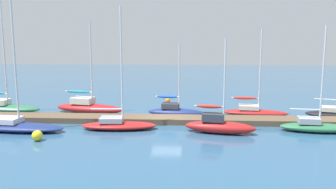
{
  "coord_description": "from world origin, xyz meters",
  "views": [
    {
      "loc": [
        1.79,
        -28.48,
        7.03
      ],
      "look_at": [
        0.0,
        2.0,
        2.0
      ],
      "focal_mm": 37.74,
      "sensor_mm": 36.0,
      "label": 1
    }
  ],
  "objects": [
    {
      "name": "sailboat_1",
      "position": [
        -11.38,
        -3.33,
        0.5
      ],
      "size": [
        7.98,
        2.91,
        12.6
      ],
      "rotation": [
        0.0,
        0.0,
        -0.1
      ],
      "color": "navy",
      "rests_on": "ground_plane"
    },
    {
      "name": "sailboat_3",
      "position": [
        -3.56,
        -2.47,
        0.45
      ],
      "size": [
        5.82,
        2.31,
        9.23
      ],
      "rotation": [
        0.0,
        0.0,
        0.08
      ],
      "color": "#B21E1E",
      "rests_on": "ground_plane"
    },
    {
      "name": "mooring_buoy_yellow",
      "position": [
        -8.47,
        -5.81,
        0.37
      ],
      "size": [
        0.73,
        0.73,
        0.73
      ],
      "primitive_type": "sphere",
      "color": "yellow",
      "rests_on": "ground_plane"
    },
    {
      "name": "sailboat_5",
      "position": [
        4.05,
        -3.09,
        0.61
      ],
      "size": [
        5.34,
        2.39,
        6.9
      ],
      "rotation": [
        0.0,
        0.0,
        -0.18
      ],
      "color": "#B21E1E",
      "rests_on": "ground_plane"
    },
    {
      "name": "dock_pier",
      "position": [
        0.0,
        0.0,
        0.23
      ],
      "size": [
        32.96,
        2.1,
        0.46
      ],
      "primitive_type": "cube",
      "color": "brown",
      "rests_on": "ground_plane"
    },
    {
      "name": "sailboat_6",
      "position": [
        7.67,
        2.77,
        0.48
      ],
      "size": [
        5.89,
        2.14,
        7.68
      ],
      "rotation": [
        0.0,
        0.0,
        -0.11
      ],
      "color": "#B21E1E",
      "rests_on": "ground_plane"
    },
    {
      "name": "mooring_buoy_orange",
      "position": [
        -0.41,
        8.54,
        0.27
      ],
      "size": [
        0.54,
        0.54,
        0.54
      ],
      "primitive_type": "sphere",
      "color": "orange",
      "rests_on": "ground_plane"
    },
    {
      "name": "sailboat_8",
      "position": [
        14.67,
        2.34,
        0.43
      ],
      "size": [
        5.47,
        2.75,
        7.02
      ],
      "rotation": [
        0.0,
        0.0,
        -0.21
      ],
      "color": "black",
      "rests_on": "ground_plane"
    },
    {
      "name": "sailboat_2",
      "position": [
        -7.47,
        3.14,
        0.6
      ],
      "size": [
        6.89,
        3.2,
        8.4
      ],
      "rotation": [
        0.0,
        0.0,
        -0.21
      ],
      "color": "#B21E1E",
      "rests_on": "ground_plane"
    },
    {
      "name": "ground_plane",
      "position": [
        0.0,
        0.0,
        0.0
      ],
      "size": [
        120.0,
        120.0,
        0.0
      ],
      "primitive_type": "plane",
      "color": "#2D567A"
    },
    {
      "name": "sailboat_4",
      "position": [
        0.65,
        2.19,
        0.52
      ],
      "size": [
        5.2,
        1.96,
        6.42
      ],
      "rotation": [
        0.0,
        0.0,
        -0.1
      ],
      "color": "navy",
      "rests_on": "ground_plane"
    },
    {
      "name": "sailboat_7",
      "position": [
        11.24,
        -2.3,
        0.46
      ],
      "size": [
        5.3,
        2.2,
        7.82
      ],
      "rotation": [
        0.0,
        0.0,
        -0.1
      ],
      "color": "#2D7047",
      "rests_on": "ground_plane"
    },
    {
      "name": "sailboat_0",
      "position": [
        -15.48,
        2.95,
        0.59
      ],
      "size": [
        7.04,
        2.4,
        11.66
      ],
      "rotation": [
        0.0,
        0.0,
        -0.08
      ],
      "color": "#2D7047",
      "rests_on": "ground_plane"
    }
  ]
}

